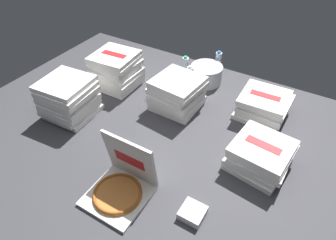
{
  "coord_description": "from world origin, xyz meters",
  "views": [
    {
      "loc": [
        0.83,
        -1.27,
        1.51
      ],
      "look_at": [
        0.01,
        0.1,
        0.14
      ],
      "focal_mm": 31.44,
      "sensor_mm": 36.0,
      "label": 1
    }
  ],
  "objects": [
    {
      "name": "pizza_stack_left_near",
      "position": [
        0.54,
        0.68,
        0.1
      ],
      "size": [
        0.39,
        0.38,
        0.19
      ],
      "color": "white",
      "rests_on": "ground_plane"
    },
    {
      "name": "water_bottle_0",
      "position": [
        -0.03,
        1.08,
        0.11
      ],
      "size": [
        0.06,
        0.06,
        0.23
      ],
      "color": "silver",
      "rests_on": "ground_plane"
    },
    {
      "name": "pizza_stack_left_mid",
      "position": [
        0.68,
        0.15,
        0.1
      ],
      "size": [
        0.4,
        0.4,
        0.19
      ],
      "color": "white",
      "rests_on": "ground_plane"
    },
    {
      "name": "water_bottle_1",
      "position": [
        -0.25,
        0.84,
        0.11
      ],
      "size": [
        0.06,
        0.06,
        0.23
      ],
      "color": "white",
      "rests_on": "ground_plane"
    },
    {
      "name": "pizza_stack_right_near",
      "position": [
        -0.1,
        0.42,
        0.13
      ],
      "size": [
        0.41,
        0.39,
        0.27
      ],
      "color": "white",
      "rests_on": "ground_plane"
    },
    {
      "name": "ice_bucket",
      "position": [
        -0.05,
        0.89,
        0.08
      ],
      "size": [
        0.29,
        0.29,
        0.16
      ],
      "primitive_type": "cylinder",
      "color": "#B7BABF",
      "rests_on": "ground_plane"
    },
    {
      "name": "pizza_stack_right_mid",
      "position": [
        -0.72,
        0.43,
        0.15
      ],
      "size": [
        0.39,
        0.38,
        0.31
      ],
      "color": "white",
      "rests_on": "ground_plane"
    },
    {
      "name": "water_bottle_2",
      "position": [
        -0.13,
        0.71,
        0.11
      ],
      "size": [
        0.06,
        0.06,
        0.23
      ],
      "color": "white",
      "rests_on": "ground_plane"
    },
    {
      "name": "pizza_stack_right_far",
      "position": [
        -0.77,
        -0.09,
        0.15
      ],
      "size": [
        0.39,
        0.39,
        0.31
      ],
      "color": "white",
      "rests_on": "ground_plane"
    },
    {
      "name": "open_pizza_box",
      "position": [
        0.03,
        -0.49,
        0.07
      ],
      "size": [
        0.35,
        0.36,
        0.37
      ],
      "color": "white",
      "rests_on": "ground_plane"
    },
    {
      "name": "ground_plane",
      "position": [
        0.0,
        0.0,
        -0.01
      ],
      "size": [
        3.2,
        2.4,
        0.02
      ],
      "primitive_type": "cube",
      "color": "#38383D"
    },
    {
      "name": "napkin_pile",
      "position": [
        0.48,
        -0.41,
        0.03
      ],
      "size": [
        0.14,
        0.14,
        0.05
      ],
      "primitive_type": "cube",
      "rotation": [
        0.0,
        0.0,
        -0.0
      ],
      "color": "white",
      "rests_on": "ground_plane"
    }
  ]
}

